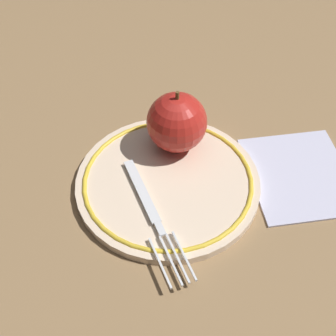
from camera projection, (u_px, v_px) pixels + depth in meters
name	position (u px, v px, depth m)	size (l,w,h in m)	color
ground_plane	(161.00, 190.00, 0.60)	(2.00, 2.00, 0.00)	olive
plate	(168.00, 182.00, 0.60)	(0.24, 0.24, 0.01)	beige
apple_red_whole	(177.00, 122.00, 0.60)	(0.08, 0.08, 0.09)	#AD211B
fork	(153.00, 213.00, 0.55)	(0.09, 0.18, 0.00)	silver
napkin_folded	(300.00, 174.00, 0.61)	(0.13, 0.15, 0.01)	silver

